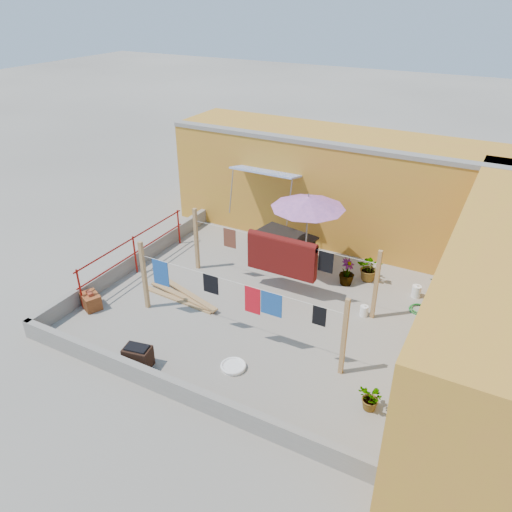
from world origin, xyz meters
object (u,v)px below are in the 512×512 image
object	(u,v)px
brick_stack	(91,301)
white_basin	(233,366)
water_jug_b	(416,291)
green_hose	(419,309)
outdoor_table	(286,236)
water_jug_a	(364,311)
brazier	(138,357)
plant_back_a	(370,268)
patio_umbrella	(308,203)

from	to	relation	value
brick_stack	white_basin	size ratio (longest dim) A/B	1.17
water_jug_b	green_hose	distance (m)	0.62
water_jug_b	white_basin	bearing A→B (deg)	-121.02
outdoor_table	water_jug_a	distance (m)	3.39
green_hose	brazier	bearing A→B (deg)	-134.30
water_jug_b	water_jug_a	bearing A→B (deg)	-122.58
outdoor_table	brazier	distance (m)	5.74
green_hose	plant_back_a	size ratio (longest dim) A/B	0.66
brazier	green_hose	bearing A→B (deg)	45.70
patio_umbrella	outdoor_table	bearing A→B (deg)	147.07
patio_umbrella	plant_back_a	bearing A→B (deg)	16.43
outdoor_table	plant_back_a	distance (m)	2.51
plant_back_a	brazier	bearing A→B (deg)	-119.53
water_jug_a	white_basin	bearing A→B (deg)	-120.28
patio_umbrella	brick_stack	bearing A→B (deg)	-134.55
outdoor_table	plant_back_a	world-z (taller)	outdoor_table
outdoor_table	brazier	xyz separation A→B (m)	(-0.70, -5.67, -0.46)
plant_back_a	water_jug_b	bearing A→B (deg)	-10.42
brick_stack	green_hose	world-z (taller)	brick_stack
brick_stack	water_jug_b	distance (m)	8.13
brick_stack	water_jug_a	size ratio (longest dim) A/B	2.05
white_basin	water_jug_a	distance (m)	3.59
white_basin	water_jug_b	xyz separation A→B (m)	(2.72, 4.53, 0.11)
patio_umbrella	outdoor_table	world-z (taller)	patio_umbrella
brazier	white_basin	world-z (taller)	brazier
white_basin	water_jug_a	size ratio (longest dim) A/B	1.76
water_jug_a	plant_back_a	bearing A→B (deg)	103.06
outdoor_table	water_jug_b	xyz separation A→B (m)	(3.79, -0.28, -0.55)
patio_umbrella	green_hose	size ratio (longest dim) A/B	4.74
brazier	water_jug_b	world-z (taller)	brazier
brazier	green_hose	xyz separation A→B (m)	(4.71, 4.82, -0.21)
brick_stack	water_jug_a	xyz separation A→B (m)	(6.00, 2.84, -0.06)
water_jug_a	green_hose	xyz separation A→B (m)	(1.13, 0.86, -0.10)
white_basin	plant_back_a	bearing A→B (deg)	73.41
outdoor_table	water_jug_b	world-z (taller)	outdoor_table
water_jug_a	outdoor_table	bearing A→B (deg)	149.23
green_hose	brick_stack	bearing A→B (deg)	-152.60
patio_umbrella	plant_back_a	distance (m)	2.45
white_basin	water_jug_a	world-z (taller)	water_jug_a
water_jug_a	water_jug_b	xyz separation A→B (m)	(0.91, 1.43, 0.02)
outdoor_table	brazier	world-z (taller)	outdoor_table
water_jug_a	green_hose	world-z (taller)	water_jug_a
white_basin	water_jug_b	size ratio (longest dim) A/B	1.49
white_basin	water_jug_a	xyz separation A→B (m)	(1.81, 3.10, 0.09)
outdoor_table	brick_stack	size ratio (longest dim) A/B	2.85
plant_back_a	brick_stack	bearing A→B (deg)	-141.26
white_basin	plant_back_a	distance (m)	4.98
plant_back_a	outdoor_table	bearing A→B (deg)	179.02
brazier	water_jug_a	distance (m)	5.34
brick_stack	water_jug_b	world-z (taller)	brick_stack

